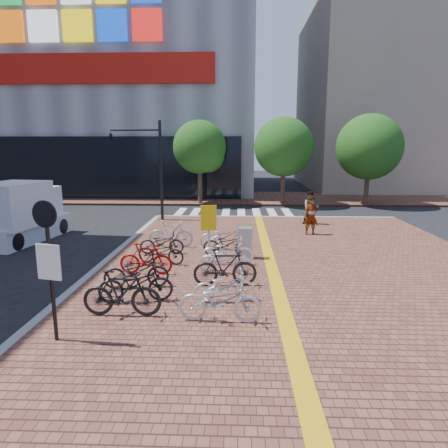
{
  "coord_description": "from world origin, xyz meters",
  "views": [
    {
      "loc": [
        0.86,
        -11.45,
        4.24
      ],
      "look_at": [
        0.28,
        3.62,
        1.3
      ],
      "focal_mm": 32.0,
      "sensor_mm": 36.0,
      "label": 1
    }
  ],
  "objects_px": {
    "bike_6": "(171,234)",
    "utility_box": "(245,243)",
    "traffic_light_pole": "(138,152)",
    "bike_2": "(136,271)",
    "bike_11": "(227,251)",
    "yellow_sign": "(209,223)",
    "notice_sign": "(49,254)",
    "bike_5": "(162,243)",
    "bike_12": "(227,244)",
    "bike_1": "(136,283)",
    "bike_0": "(122,293)",
    "pedestrian_b": "(311,208)",
    "box_truck": "(20,213)",
    "bike_10": "(225,260)",
    "bike_7": "(220,301)",
    "bike_9": "(225,267)",
    "pedestrian_a": "(311,216)",
    "bike_4": "(161,251)",
    "bike_13": "(224,236)",
    "bike_3": "(146,259)",
    "bike_8": "(225,286)"
  },
  "relations": [
    {
      "from": "bike_9",
      "to": "pedestrian_b",
      "type": "height_order",
      "value": "pedestrian_b"
    },
    {
      "from": "traffic_light_pole",
      "to": "bike_4",
      "type": "bearing_deg",
      "value": -71.67
    },
    {
      "from": "bike_13",
      "to": "bike_1",
      "type": "bearing_deg",
      "value": 153.51
    },
    {
      "from": "bike_5",
      "to": "bike_6",
      "type": "bearing_deg",
      "value": -12.91
    },
    {
      "from": "box_truck",
      "to": "bike_10",
      "type": "bearing_deg",
      "value": -27.02
    },
    {
      "from": "bike_11",
      "to": "yellow_sign",
      "type": "bearing_deg",
      "value": 65.25
    },
    {
      "from": "bike_1",
      "to": "bike_4",
      "type": "relative_size",
      "value": 1.15
    },
    {
      "from": "bike_2",
      "to": "traffic_light_pole",
      "type": "bearing_deg",
      "value": 1.82
    },
    {
      "from": "bike_10",
      "to": "bike_7",
      "type": "bearing_deg",
      "value": -173.28
    },
    {
      "from": "bike_4",
      "to": "yellow_sign",
      "type": "relative_size",
      "value": 0.83
    },
    {
      "from": "bike_1",
      "to": "notice_sign",
      "type": "distance_m",
      "value": 2.88
    },
    {
      "from": "pedestrian_a",
      "to": "bike_9",
      "type": "bearing_deg",
      "value": -126.57
    },
    {
      "from": "pedestrian_a",
      "to": "utility_box",
      "type": "height_order",
      "value": "pedestrian_a"
    },
    {
      "from": "bike_8",
      "to": "bike_10",
      "type": "bearing_deg",
      "value": -5.36
    },
    {
      "from": "bike_2",
      "to": "yellow_sign",
      "type": "xyz_separation_m",
      "value": [
        1.93,
        2.73,
        0.93
      ]
    },
    {
      "from": "bike_11",
      "to": "notice_sign",
      "type": "bearing_deg",
      "value": 146.95
    },
    {
      "from": "bike_8",
      "to": "pedestrian_b",
      "type": "relative_size",
      "value": 0.94
    },
    {
      "from": "notice_sign",
      "to": "pedestrian_a",
      "type": "bearing_deg",
      "value": 55.99
    },
    {
      "from": "bike_9",
      "to": "pedestrian_a",
      "type": "distance_m",
      "value": 8.15
    },
    {
      "from": "traffic_light_pole",
      "to": "bike_12",
      "type": "bearing_deg",
      "value": -55.64
    },
    {
      "from": "pedestrian_b",
      "to": "box_truck",
      "type": "bearing_deg",
      "value": -167.42
    },
    {
      "from": "pedestrian_b",
      "to": "box_truck",
      "type": "relative_size",
      "value": 0.36
    },
    {
      "from": "bike_11",
      "to": "bike_0",
      "type": "bearing_deg",
      "value": 149.48
    },
    {
      "from": "bike_11",
      "to": "bike_5",
      "type": "bearing_deg",
      "value": 61.04
    },
    {
      "from": "bike_11",
      "to": "yellow_sign",
      "type": "xyz_separation_m",
      "value": [
        -0.66,
        0.28,
        0.95
      ]
    },
    {
      "from": "bike_0",
      "to": "bike_9",
      "type": "height_order",
      "value": "bike_0"
    },
    {
      "from": "bike_6",
      "to": "bike_11",
      "type": "height_order",
      "value": "bike_6"
    },
    {
      "from": "box_truck",
      "to": "bike_2",
      "type": "bearing_deg",
      "value": -42.38
    },
    {
      "from": "bike_1",
      "to": "bike_13",
      "type": "xyz_separation_m",
      "value": [
        2.15,
        5.69,
        0.0
      ]
    },
    {
      "from": "bike_13",
      "to": "bike_10",
      "type": "bearing_deg",
      "value": 176.39
    },
    {
      "from": "bike_6",
      "to": "bike_13",
      "type": "height_order",
      "value": "bike_6"
    },
    {
      "from": "bike_3",
      "to": "bike_5",
      "type": "relative_size",
      "value": 1.02
    },
    {
      "from": "bike_9",
      "to": "bike_13",
      "type": "height_order",
      "value": "bike_9"
    },
    {
      "from": "bike_12",
      "to": "utility_box",
      "type": "xyz_separation_m",
      "value": [
        0.68,
        -0.24,
        0.1
      ]
    },
    {
      "from": "bike_1",
      "to": "bike_6",
      "type": "xyz_separation_m",
      "value": [
        -0.07,
        5.96,
        0.04
      ]
    },
    {
      "from": "bike_9",
      "to": "notice_sign",
      "type": "xyz_separation_m",
      "value": [
        -3.51,
        -3.59,
        1.35
      ]
    },
    {
      "from": "bike_6",
      "to": "utility_box",
      "type": "height_order",
      "value": "utility_box"
    },
    {
      "from": "bike_11",
      "to": "traffic_light_pole",
      "type": "distance_m",
      "value": 10.65
    },
    {
      "from": "bike_3",
      "to": "bike_10",
      "type": "xyz_separation_m",
      "value": [
        2.54,
        0.22,
        -0.07
      ]
    },
    {
      "from": "notice_sign",
      "to": "bike_5",
      "type": "bearing_deg",
      "value": 82.45
    },
    {
      "from": "bike_10",
      "to": "utility_box",
      "type": "distance_m",
      "value": 1.96
    },
    {
      "from": "bike_4",
      "to": "bike_11",
      "type": "relative_size",
      "value": 0.93
    },
    {
      "from": "bike_0",
      "to": "bike_7",
      "type": "bearing_deg",
      "value": -95.24
    },
    {
      "from": "bike_8",
      "to": "bike_12",
      "type": "xyz_separation_m",
      "value": [
        -0.08,
        4.52,
        0.04
      ]
    },
    {
      "from": "bike_2",
      "to": "bike_5",
      "type": "distance_m",
      "value": 3.77
    },
    {
      "from": "bike_10",
      "to": "box_truck",
      "type": "relative_size",
      "value": 0.35
    },
    {
      "from": "bike_5",
      "to": "pedestrian_a",
      "type": "xyz_separation_m",
      "value": [
        6.35,
        3.72,
        0.45
      ]
    },
    {
      "from": "bike_10",
      "to": "bike_4",
      "type": "bearing_deg",
      "value": 73.38
    },
    {
      "from": "box_truck",
      "to": "bike_9",
      "type": "bearing_deg",
      "value": -32.36
    },
    {
      "from": "traffic_light_pole",
      "to": "bike_2",
      "type": "bearing_deg",
      "value": -76.69
    }
  ]
}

